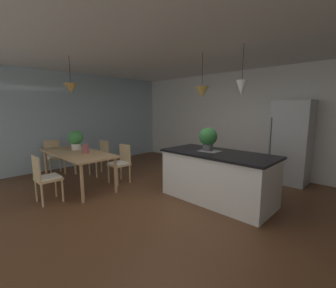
# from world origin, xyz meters

# --- Properties ---
(ground_plane) EXTENTS (10.00, 8.40, 0.04)m
(ground_plane) POSITION_xyz_m (0.00, 0.00, -0.02)
(ground_plane) COLOR brown
(ceiling_slab) EXTENTS (10.00, 8.40, 0.12)m
(ceiling_slab) POSITION_xyz_m (0.00, 0.00, 2.76)
(ceiling_slab) COLOR silver
(wall_back_kitchen) EXTENTS (10.00, 0.12, 2.70)m
(wall_back_kitchen) POSITION_xyz_m (0.00, 3.26, 1.35)
(wall_back_kitchen) COLOR silver
(wall_back_kitchen) RESTS_ON ground_plane
(window_wall_left_glazing) EXTENTS (0.06, 8.40, 2.70)m
(window_wall_left_glazing) POSITION_xyz_m (-4.06, 0.00, 1.35)
(window_wall_left_glazing) COLOR #9EB7C6
(window_wall_left_glazing) RESTS_ON ground_plane
(dining_table) EXTENTS (2.04, 0.86, 0.76)m
(dining_table) POSITION_xyz_m (-2.20, -0.63, 0.69)
(dining_table) COLOR tan
(dining_table) RESTS_ON ground_plane
(chair_far_right) EXTENTS (0.41, 0.41, 0.87)m
(chair_far_right) POSITION_xyz_m (-1.74, 0.17, 0.47)
(chair_far_right) COLOR tan
(chair_far_right) RESTS_ON ground_plane
(chair_window_end) EXTENTS (0.42, 0.42, 0.87)m
(chair_window_end) POSITION_xyz_m (-3.59, -0.63, 0.47)
(chair_window_end) COLOR tan
(chair_window_end) RESTS_ON ground_plane
(chair_far_left) EXTENTS (0.41, 0.41, 0.87)m
(chair_far_left) POSITION_xyz_m (-2.66, 0.17, 0.47)
(chair_far_left) COLOR tan
(chair_far_left) RESTS_ON ground_plane
(chair_near_right) EXTENTS (0.40, 0.40, 0.87)m
(chair_near_right) POSITION_xyz_m (-1.74, -1.43, 0.47)
(chair_near_right) COLOR tan
(chair_near_right) RESTS_ON ground_plane
(kitchen_island) EXTENTS (2.02, 0.97, 0.91)m
(kitchen_island) POSITION_xyz_m (0.40, 0.82, 0.46)
(kitchen_island) COLOR silver
(kitchen_island) RESTS_ON ground_plane
(refrigerator) EXTENTS (0.76, 0.67, 1.86)m
(refrigerator) POSITION_xyz_m (1.03, 2.86, 0.93)
(refrigerator) COLOR #B2B5B7
(refrigerator) RESTS_ON ground_plane
(pendant_over_table) EXTENTS (0.25, 0.25, 0.71)m
(pendant_over_table) POSITION_xyz_m (-2.00, -0.75, 2.09)
(pendant_over_table) COLOR black
(pendant_over_island_main) EXTENTS (0.25, 0.25, 0.81)m
(pendant_over_island_main) POSITION_xyz_m (0.01, 0.82, 1.99)
(pendant_over_island_main) COLOR black
(pendant_over_island_aux) EXTENTS (0.19, 0.19, 0.81)m
(pendant_over_island_aux) POSITION_xyz_m (0.80, 0.82, 2.01)
(pendant_over_island_aux) COLOR black
(potted_plant_on_island) EXTENTS (0.34, 0.34, 0.44)m
(potted_plant_on_island) POSITION_xyz_m (0.18, 0.82, 1.15)
(potted_plant_on_island) COLOR #4C4C51
(potted_plant_on_island) RESTS_ON kitchen_island
(potted_plant_on_table) EXTENTS (0.33, 0.33, 0.44)m
(potted_plant_on_table) POSITION_xyz_m (-2.51, -0.50, 1.00)
(potted_plant_on_table) COLOR beige
(potted_plant_on_table) RESTS_ON dining_table
(vase_on_dining_table) EXTENTS (0.12, 0.12, 0.19)m
(vase_on_dining_table) POSITION_xyz_m (-1.94, -0.55, 0.86)
(vase_on_dining_table) COLOR #994C51
(vase_on_dining_table) RESTS_ON dining_table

